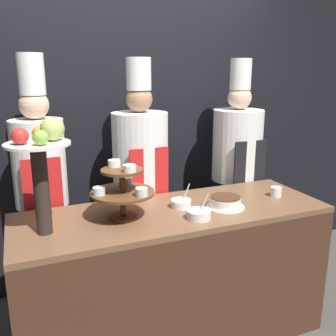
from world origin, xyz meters
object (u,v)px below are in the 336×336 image
tiered_stand (122,188)px  serving_bowl_far (181,203)px  cake_round (225,202)px  chef_center_left (141,175)px  chef_center_right (236,165)px  cup_white (276,192)px  chef_left (41,184)px  serving_bowl_near (199,214)px  fruit_pedestal (42,157)px

tiered_stand → serving_bowl_far: (0.39, 0.04, -0.16)m
cake_round → serving_bowl_far: size_ratio=1.61×
tiered_stand → chef_center_left: (0.29, 0.55, -0.10)m
serving_bowl_far → chef_center_right: chef_center_right is taller
tiered_stand → cake_round: (0.65, -0.07, -0.15)m
cup_white → chef_left: chef_left is taller
serving_bowl_near → chef_left: 1.11m
chef_center_right → chef_left: bearing=180.0°
tiered_stand → fruit_pedestal: (-0.43, -0.04, 0.23)m
tiered_stand → cup_white: tiered_stand is taller
serving_bowl_near → tiered_stand: bearing=156.8°
serving_bowl_near → cup_white: bearing=13.0°
cup_white → chef_center_right: size_ratio=0.04×
fruit_pedestal → serving_bowl_far: (0.82, 0.08, -0.39)m
fruit_pedestal → cup_white: size_ratio=8.38×
chef_center_right → serving_bowl_near: bearing=-134.6°
cup_white → serving_bowl_far: 0.70m
tiered_stand → chef_center_right: size_ratio=0.20×
cake_round → cup_white: cake_round is taller
chef_left → cake_round: bearing=-30.3°
cake_round → serving_bowl_far: serving_bowl_far is taller
fruit_pedestal → cup_white: (1.52, 0.02, -0.38)m
serving_bowl_near → chef_center_right: bearing=45.4°
fruit_pedestal → cake_round: (1.09, -0.04, -0.38)m
cake_round → chef_center_right: bearing=52.7°
serving_bowl_far → chef_center_right: bearing=34.9°
tiered_stand → chef_left: (-0.42, 0.55, -0.08)m
cup_white → chef_left: (-1.51, 0.57, 0.07)m
cup_white → serving_bowl_near: serving_bowl_near is taller
cake_round → tiered_stand: bearing=173.6°
tiered_stand → fruit_pedestal: fruit_pedestal is taller
cup_white → chef_center_right: 0.58m
tiered_stand → chef_center_right: 1.26m
fruit_pedestal → cup_white: bearing=0.7°
chef_center_right → chef_center_left: bearing=-180.0°
serving_bowl_far → tiered_stand: bearing=-174.5°
cake_round → chef_center_left: (-0.36, 0.63, 0.06)m
cake_round → cup_white: bearing=7.1°
cake_round → chef_left: bearing=149.7°
cup_white → chef_left: bearing=159.3°
tiered_stand → serving_bowl_near: (0.41, -0.18, -0.16)m
serving_bowl_near → chef_center_left: (-0.12, 0.73, 0.06)m
chef_left → chef_center_left: 0.71m
fruit_pedestal → chef_center_left: (0.72, 0.59, -0.33)m
tiered_stand → serving_bowl_near: bearing=-23.2°
cake_round → chef_center_left: size_ratio=0.13×
tiered_stand → chef_center_right: bearing=26.1°
serving_bowl_near → chef_center_left: chef_center_left is taller
chef_center_left → chef_center_right: chef_center_right is taller
cup_white → serving_bowl_near: 0.70m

